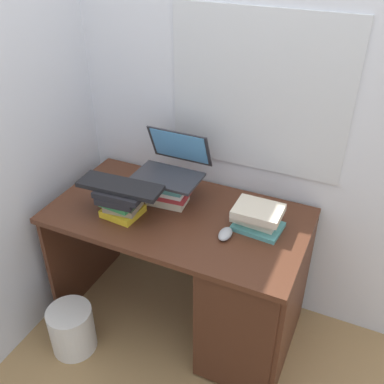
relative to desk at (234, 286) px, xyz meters
name	(u,v)px	position (x,y,z in m)	size (l,w,h in m)	color
ground_plane	(180,316)	(-0.33, 0.03, -0.41)	(6.00, 6.00, 0.00)	#9E7A4C
wall_back	(211,87)	(-0.33, 0.42, 0.89)	(6.00, 0.06, 2.60)	silver
wall_left	(40,90)	(-1.09, 0.03, 0.89)	(0.05, 6.00, 2.60)	silver
desk	(234,286)	(0.00, 0.00, 0.00)	(1.31, 0.70, 0.76)	#4C2819
book_stack_tall	(167,190)	(-0.43, 0.10, 0.42)	(0.24, 0.18, 0.15)	beige
book_stack_keyboard_riser	(122,200)	(-0.58, -0.10, 0.44)	(0.25, 0.20, 0.16)	yellow
book_stack_side	(257,217)	(0.07, 0.09, 0.41)	(0.26, 0.19, 0.12)	teal
laptop	(172,164)	(-0.42, 0.16, 0.55)	(0.34, 0.30, 0.21)	#2D2D33
keyboard	(120,186)	(-0.58, -0.10, 0.52)	(0.42, 0.14, 0.02)	black
computer_mouse	(225,234)	(-0.04, -0.05, 0.36)	(0.06, 0.10, 0.04)	#A5A8AD
mug	(104,191)	(-0.75, -0.01, 0.39)	(0.12, 0.09, 0.09)	white
wastebasket	(72,329)	(-0.77, -0.41, -0.28)	(0.24, 0.24, 0.28)	silver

